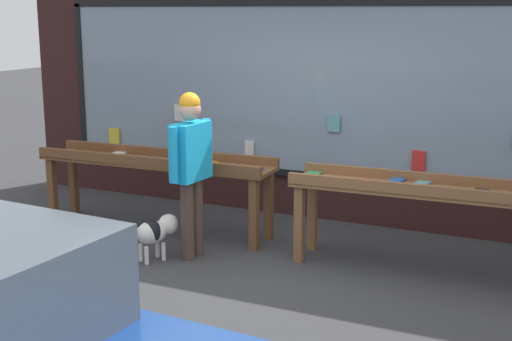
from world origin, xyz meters
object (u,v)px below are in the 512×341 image
object	(u,v)px
small_dog	(155,231)
display_table_right	(436,198)
display_table_left	(156,168)
person_browsing	(191,162)

from	to	relation	value
small_dog	display_table_right	bearing A→B (deg)	-46.57
small_dog	display_table_left	bearing A→B (deg)	57.72
display_table_left	display_table_right	distance (m)	3.24
display_table_right	small_dog	xyz separation A→B (m)	(-2.69, -0.87, -0.46)
display_table_left	display_table_right	world-z (taller)	display_table_right
person_browsing	small_dog	bearing A→B (deg)	133.44
display_table_left	display_table_right	xyz separation A→B (m)	(3.24, 0.00, 0.01)
display_table_left	small_dog	size ratio (longest dim) A/B	5.52
display_table_left	person_browsing	xyz separation A→B (m)	(0.85, -0.63, 0.27)
display_table_right	small_dog	size ratio (longest dim) A/B	5.52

